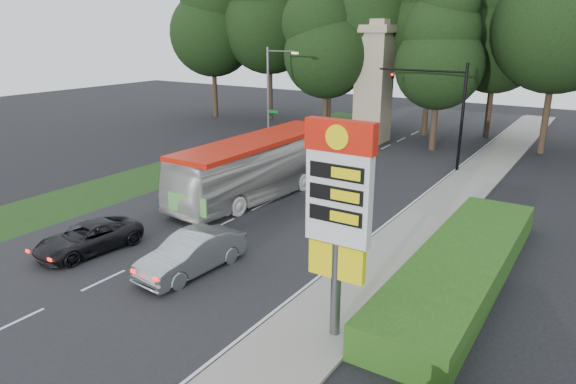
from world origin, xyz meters
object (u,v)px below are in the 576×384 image
Objects in this scene: monument at (374,81)px; transit_bus at (260,168)px; gas_station_pylon at (338,203)px; suv_charcoal at (89,238)px; streetlight_signs at (271,95)px; traffic_signal_mast at (444,101)px; sedan_silver at (191,253)px.

monument is 18.00m from transit_bus.
suv_charcoal is at bearing 179.98° from gas_station_pylon.
gas_station_pylon is 30.17m from monument.
transit_bus reaches higher than suv_charcoal.
streetlight_signs is at bearing 127.13° from transit_bus.
traffic_signal_mast is at bearing 65.53° from transit_bus.
streetlight_signs is (-12.67, -1.99, -0.23)m from traffic_signal_mast.
traffic_signal_mast is 13.78m from transit_bus.
gas_station_pylon is 0.95× the size of traffic_signal_mast.
transit_bus is at bearing -58.51° from streetlight_signs.
gas_station_pylon is 0.56× the size of transit_bus.
traffic_signal_mast reaches higher than transit_bus.
monument reaches higher than suv_charcoal.
monument is 0.82× the size of transit_bus.
gas_station_pylon is at bearing -51.04° from streetlight_signs.
traffic_signal_mast is at bearing 85.16° from sedan_silver.
streetlight_signs is at bearing -121.97° from monument.
monument reaches higher than traffic_signal_mast.
gas_station_pylon is at bearing -3.68° from sedan_silver.
streetlight_signs is 20.80m from suv_charcoal.
transit_bus is (-6.75, -11.65, -2.96)m from traffic_signal_mast.
traffic_signal_mast is 1.58× the size of suv_charcoal.
gas_station_pylon is 25.74m from streetlight_signs.
sedan_silver reaches higher than suv_charcoal.
streetlight_signs is 0.65× the size of transit_bus.
monument is (4.99, 7.99, 0.67)m from streetlight_signs.
gas_station_pylon is 1.44× the size of sedan_silver.
monument is 2.11× the size of sedan_silver.
sedan_silver is at bearing -99.10° from traffic_signal_mast.
streetlight_signs is at bearing 120.27° from sedan_silver.
sedan_silver is (3.39, -9.40, -0.92)m from transit_bus.
gas_station_pylon is 1.51× the size of suv_charcoal.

